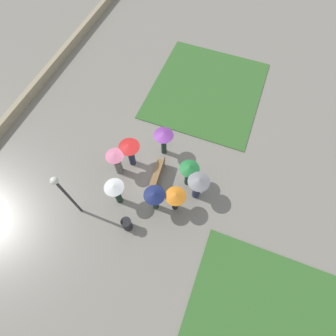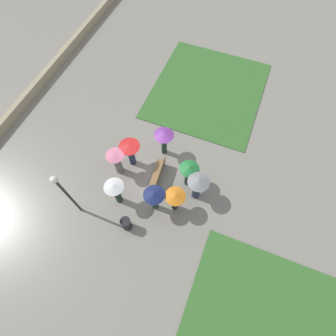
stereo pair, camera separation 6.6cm
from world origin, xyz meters
The scene contains 14 objects.
ground_plane centered at (0.00, 0.00, 0.00)m, with size 90.00×90.00×0.00m, color gray.
lawn_patch_near centered at (-6.54, 1.33, 0.03)m, with size 7.65×6.87×0.06m.
parapet_wall centered at (0.00, -9.09, 0.31)m, with size 45.00×0.35×0.62m.
park_bench centered at (0.59, 0.78, 0.47)m, with size 1.94×0.61×0.90m.
lamp_post centered at (3.71, -2.20, 2.51)m, with size 0.32×0.32×3.83m.
trash_bin centered at (3.61, 0.39, 0.46)m, with size 0.50×0.50×0.92m.
crowd_person_red centered at (0.20, -0.92, 1.35)m, with size 1.10×1.10×1.89m.
crowd_person_green centered at (0.24, 2.34, 1.34)m, with size 1.00×1.00×1.86m.
crowd_person_pink centered at (0.93, -1.36, 1.21)m, with size 0.95×0.95×1.91m.
crowd_person_navy centered at (2.14, 1.27, 1.41)m, with size 1.03×1.03×1.86m.
crowd_person_orange centered at (1.80, 2.20, 1.32)m, with size 1.00×1.00×1.77m.
crowd_person_white centered at (2.49, -0.61, 1.35)m, with size 0.96×0.96×1.94m.
crowd_person_grey centered at (0.77, 2.98, 1.32)m, with size 1.07×1.07×1.93m.
crowd_person_purple centered at (-1.10, 0.45, 1.42)m, with size 1.06×1.06×1.88m.
Camera 1 is at (6.12, 3.48, 12.92)m, focal length 28.00 mm.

